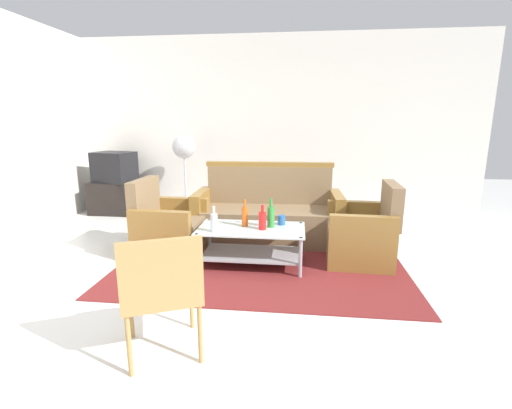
# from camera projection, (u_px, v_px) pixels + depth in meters

# --- Properties ---
(ground_plane) EXTENTS (14.00, 14.00, 0.00)m
(ground_plane) POSITION_uv_depth(u_px,v_px,m) (252.00, 291.00, 3.28)
(ground_plane) COLOR white
(wall_back) EXTENTS (6.52, 0.12, 2.80)m
(wall_back) POSITION_uv_depth(u_px,v_px,m) (276.00, 126.00, 5.93)
(wall_back) COLOR silver
(wall_back) RESTS_ON ground
(rug) EXTENTS (2.96, 2.20, 0.01)m
(rug) POSITION_uv_depth(u_px,v_px,m) (262.00, 260.00, 3.99)
(rug) COLOR maroon
(rug) RESTS_ON ground
(couch) EXTENTS (1.82, 0.79, 0.96)m
(couch) POSITION_uv_depth(u_px,v_px,m) (268.00, 216.00, 4.60)
(couch) COLOR #7F6647
(couch) RESTS_ON rug
(armchair_left) EXTENTS (0.72, 0.78, 0.85)m
(armchair_left) POSITION_uv_depth(u_px,v_px,m) (169.00, 230.00, 4.13)
(armchair_left) COLOR #7F6647
(armchair_left) RESTS_ON rug
(armchair_right) EXTENTS (0.73, 0.79, 0.85)m
(armchair_right) POSITION_uv_depth(u_px,v_px,m) (362.00, 235.00, 3.93)
(armchair_right) COLOR #7F6647
(armchair_right) RESTS_ON rug
(coffee_table) EXTENTS (1.10, 0.60, 0.40)m
(coffee_table) POSITION_uv_depth(u_px,v_px,m) (251.00, 241.00, 3.81)
(coffee_table) COLOR silver
(coffee_table) RESTS_ON rug
(bottle_green) EXTENTS (0.07, 0.07, 0.30)m
(bottle_green) POSITION_uv_depth(u_px,v_px,m) (271.00, 216.00, 3.78)
(bottle_green) COLOR #2D8C38
(bottle_green) RESTS_ON coffee_table
(bottle_orange) EXTENTS (0.07, 0.07, 0.28)m
(bottle_orange) POSITION_uv_depth(u_px,v_px,m) (245.00, 216.00, 3.82)
(bottle_orange) COLOR #D85919
(bottle_orange) RESTS_ON coffee_table
(bottle_clear) EXTENTS (0.07, 0.07, 0.26)m
(bottle_clear) POSITION_uv_depth(u_px,v_px,m) (214.00, 222.00, 3.63)
(bottle_clear) COLOR silver
(bottle_clear) RESTS_ON coffee_table
(bottle_red) EXTENTS (0.08, 0.08, 0.25)m
(bottle_red) POSITION_uv_depth(u_px,v_px,m) (262.00, 220.00, 3.71)
(bottle_red) COLOR red
(bottle_red) RESTS_ON coffee_table
(cup) EXTENTS (0.08, 0.08, 0.10)m
(cup) POSITION_uv_depth(u_px,v_px,m) (281.00, 220.00, 3.89)
(cup) COLOR #2659A5
(cup) RESTS_ON coffee_table
(tv_stand) EXTENTS (0.80, 0.50, 0.52)m
(tv_stand) POSITION_uv_depth(u_px,v_px,m) (117.00, 197.00, 5.98)
(tv_stand) COLOR black
(tv_stand) RESTS_ON ground
(television) EXTENTS (0.69, 0.57, 0.48)m
(television) POSITION_uv_depth(u_px,v_px,m) (114.00, 167.00, 5.87)
(television) COLOR black
(television) RESTS_ON tv_stand
(pedestal_fan) EXTENTS (0.36, 0.36, 1.27)m
(pedestal_fan) POSITION_uv_depth(u_px,v_px,m) (184.00, 152.00, 5.73)
(pedestal_fan) COLOR #2D2D33
(pedestal_fan) RESTS_ON ground
(wicker_chair) EXTENTS (0.63, 0.63, 0.84)m
(wicker_chair) POSITION_uv_depth(u_px,v_px,m) (162.00, 287.00, 2.26)
(wicker_chair) COLOR #AD844C
(wicker_chair) RESTS_ON ground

